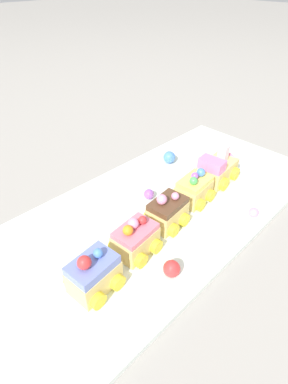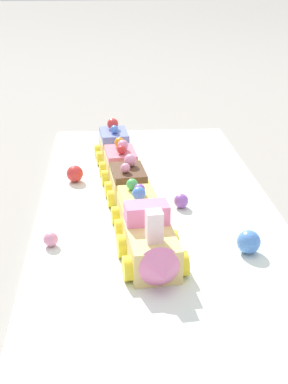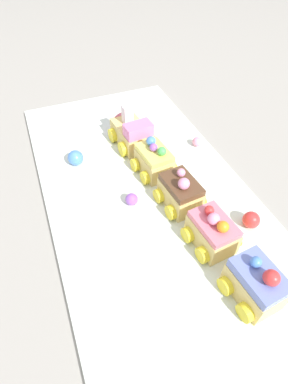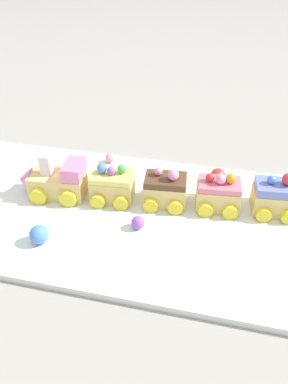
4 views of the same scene
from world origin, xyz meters
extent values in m
plane|color=gray|center=(0.00, 0.00, 0.00)|extent=(10.00, 10.00, 0.00)
cube|color=silver|center=(0.00, 0.00, 0.01)|extent=(0.82, 0.38, 0.01)
cube|color=#E5C675|center=(0.18, -0.02, 0.03)|extent=(0.11, 0.07, 0.05)
cube|color=pink|center=(0.15, -0.03, 0.07)|extent=(0.04, 0.06, 0.03)
cone|color=pink|center=(0.25, -0.02, 0.04)|extent=(0.03, 0.06, 0.05)
cube|color=white|center=(0.20, -0.02, 0.07)|extent=(0.02, 0.02, 0.02)
cube|color=white|center=(0.20, -0.02, 0.09)|extent=(0.02, 0.02, 0.02)
cylinder|color=yellow|center=(0.21, -0.06, 0.03)|extent=(0.03, 0.01, 0.03)
cylinder|color=yellow|center=(0.21, 0.01, 0.03)|extent=(0.03, 0.01, 0.03)
cylinder|color=yellow|center=(0.16, -0.06, 0.03)|extent=(0.03, 0.01, 0.03)
cylinder|color=yellow|center=(0.15, 0.01, 0.03)|extent=(0.03, 0.01, 0.03)
cube|color=#E5C675|center=(0.08, -0.03, 0.03)|extent=(0.08, 0.06, 0.04)
cube|color=#EFE066|center=(0.08, -0.03, 0.06)|extent=(0.08, 0.06, 0.01)
sphere|color=#4CBC56|center=(0.06, -0.04, 0.07)|extent=(0.02, 0.02, 0.02)
sphere|color=#9956C6|center=(0.08, -0.03, 0.07)|extent=(0.02, 0.02, 0.02)
sphere|color=#4C84E0|center=(0.10, -0.03, 0.08)|extent=(0.02, 0.02, 0.02)
cylinder|color=yellow|center=(0.10, -0.06, 0.03)|extent=(0.03, 0.01, 0.03)
cylinder|color=yellow|center=(0.10, 0.00, 0.03)|extent=(0.03, 0.01, 0.03)
cylinder|color=yellow|center=(0.06, -0.07, 0.03)|extent=(0.03, 0.01, 0.03)
cylinder|color=yellow|center=(0.05, -0.01, 0.03)|extent=(0.03, 0.01, 0.03)
cube|color=#E5C675|center=(-0.02, -0.04, 0.03)|extent=(0.08, 0.06, 0.04)
cube|color=brown|center=(-0.02, -0.04, 0.06)|extent=(0.08, 0.06, 0.01)
sphere|color=pink|center=(-0.03, -0.04, 0.08)|extent=(0.02, 0.02, 0.02)
sphere|color=pink|center=(-0.01, -0.05, 0.07)|extent=(0.02, 0.02, 0.02)
cylinder|color=yellow|center=(0.00, -0.07, 0.03)|extent=(0.03, 0.01, 0.03)
cylinder|color=yellow|center=(0.00, -0.01, 0.03)|extent=(0.03, 0.01, 0.03)
cylinder|color=yellow|center=(-0.04, -0.08, 0.03)|extent=(0.03, 0.01, 0.03)
cylinder|color=yellow|center=(-0.04, -0.01, 0.03)|extent=(0.03, 0.01, 0.03)
cube|color=#E5C675|center=(-0.12, -0.05, 0.03)|extent=(0.08, 0.06, 0.04)
cube|color=#E57084|center=(-0.12, -0.05, 0.06)|extent=(0.08, 0.06, 0.01)
sphere|color=orange|center=(-0.13, -0.05, 0.08)|extent=(0.02, 0.02, 0.02)
sphere|color=pink|center=(-0.12, -0.05, 0.08)|extent=(0.02, 0.02, 0.02)
sphere|color=red|center=(-0.10, -0.05, 0.07)|extent=(0.02, 0.02, 0.02)
cylinder|color=yellow|center=(-0.09, -0.08, 0.03)|extent=(0.03, 0.01, 0.03)
cylinder|color=yellow|center=(-0.10, -0.02, 0.03)|extent=(0.03, 0.01, 0.03)
cylinder|color=yellow|center=(-0.13, -0.09, 0.03)|extent=(0.03, 0.01, 0.03)
cylinder|color=yellow|center=(-0.14, -0.02, 0.03)|extent=(0.03, 0.01, 0.03)
cube|color=#E5C675|center=(-0.21, -0.06, 0.03)|extent=(0.08, 0.06, 0.04)
cube|color=#6B7AC6|center=(-0.21, -0.06, 0.06)|extent=(0.08, 0.06, 0.02)
sphere|color=red|center=(-0.23, -0.06, 0.08)|extent=(0.02, 0.02, 0.02)
sphere|color=#4C84E0|center=(-0.20, -0.06, 0.08)|extent=(0.02, 0.02, 0.02)
cylinder|color=yellow|center=(-0.19, -0.09, 0.03)|extent=(0.03, 0.01, 0.03)
cylinder|color=yellow|center=(-0.20, -0.03, 0.03)|extent=(0.03, 0.01, 0.03)
cylinder|color=yellow|center=(-0.23, -0.10, 0.03)|extent=(0.03, 0.01, 0.03)
sphere|color=#4C84E0|center=(0.16, 0.11, 0.03)|extent=(0.03, 0.03, 0.03)
sphere|color=#9956C6|center=(0.01, 0.04, 0.02)|extent=(0.02, 0.02, 0.02)
sphere|color=red|center=(-0.11, -0.13, 0.03)|extent=(0.03, 0.03, 0.03)
sphere|color=pink|center=(0.12, -0.16, 0.02)|extent=(0.02, 0.02, 0.02)
camera|label=1|loc=(-0.37, -0.33, 0.43)|focal=28.00mm
camera|label=2|loc=(0.77, -0.08, 0.37)|focal=50.00mm
camera|label=3|loc=(-0.34, 0.15, 0.43)|focal=28.00mm
camera|label=4|loc=(-0.11, 0.51, 0.44)|focal=35.00mm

